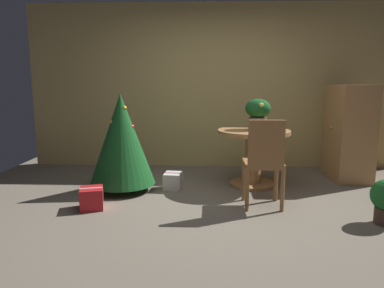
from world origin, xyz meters
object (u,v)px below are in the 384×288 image
(round_dining_table, at_px, (253,149))
(wooden_chair_near, at_px, (264,159))
(wooden_cabinet, at_px, (349,133))
(gift_box_red, at_px, (92,198))
(gift_box_cream, at_px, (173,181))
(holiday_tree, at_px, (122,139))
(flower_vase, at_px, (258,112))

(round_dining_table, bearing_deg, wooden_chair_near, -90.00)
(wooden_cabinet, bearing_deg, gift_box_red, -157.15)
(gift_box_cream, bearing_deg, gift_box_red, -136.90)
(wooden_chair_near, bearing_deg, round_dining_table, 90.00)
(wooden_cabinet, bearing_deg, holiday_tree, -167.45)
(wooden_chair_near, relative_size, holiday_tree, 0.80)
(holiday_tree, bearing_deg, gift_box_red, -105.11)
(flower_vase, distance_m, wooden_chair_near, 1.06)
(holiday_tree, xyz_separation_m, gift_box_red, (-0.19, -0.69, -0.55))
(gift_box_red, bearing_deg, holiday_tree, 74.89)
(flower_vase, xyz_separation_m, wooden_cabinet, (1.33, 0.33, -0.32))
(flower_vase, height_order, gift_box_red, flower_vase)
(flower_vase, bearing_deg, holiday_tree, -168.36)
(holiday_tree, height_order, gift_box_red, holiday_tree)
(holiday_tree, bearing_deg, flower_vase, 11.64)
(round_dining_table, distance_m, wooden_chair_near, 0.89)
(round_dining_table, relative_size, gift_box_red, 2.94)
(round_dining_table, distance_m, flower_vase, 0.50)
(flower_vase, height_order, wooden_cabinet, wooden_cabinet)
(round_dining_table, relative_size, holiday_tree, 0.77)
(round_dining_table, height_order, flower_vase, flower_vase)
(holiday_tree, height_order, wooden_cabinet, wooden_cabinet)
(flower_vase, xyz_separation_m, holiday_tree, (-1.75, -0.36, -0.32))
(round_dining_table, bearing_deg, flower_vase, 52.52)
(holiday_tree, xyz_separation_m, wooden_cabinet, (3.08, 0.69, 0.00))
(flower_vase, distance_m, wooden_cabinet, 1.41)
(flower_vase, relative_size, gift_box_cream, 1.47)
(gift_box_red, bearing_deg, wooden_cabinet, 22.85)
(round_dining_table, height_order, wooden_chair_near, wooden_chair_near)
(round_dining_table, height_order, wooden_cabinet, wooden_cabinet)
(wooden_chair_near, height_order, holiday_tree, holiday_tree)
(gift_box_cream, bearing_deg, wooden_chair_near, -32.91)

